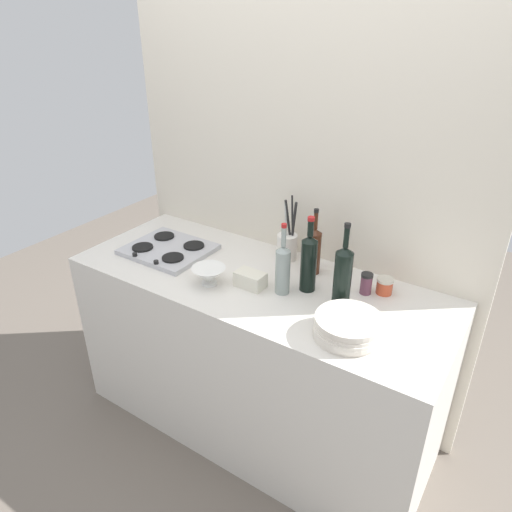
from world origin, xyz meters
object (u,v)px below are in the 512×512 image
Objects in this scene: wine_bottle_rightmost at (343,277)px; butter_dish at (250,279)px; utensil_crock at (287,245)px; condiment_jar_rear at (366,283)px; stovetop_hob at (168,249)px; wine_bottle_leftmost at (283,268)px; wine_bottle_mid_left at (314,250)px; wine_bottle_mid_right at (309,262)px; condiment_jar_front at (385,286)px; mixing_bowl at (209,275)px; plate_stack at (348,327)px.

wine_bottle_rightmost is 2.89× the size of butter_dish.
condiment_jar_rear is (0.45, -0.09, -0.03)m from utensil_crock.
stovetop_hob is 1.26× the size of wine_bottle_leftmost.
wine_bottle_mid_right is at bearing -71.56° from wine_bottle_mid_left.
utensil_crock is 0.46m from condiment_jar_rear.
wine_bottle_mid_right is 1.07× the size of utensil_crock.
wine_bottle_leftmost is 0.45m from condiment_jar_front.
condiment_jar_front is (1.07, 0.22, 0.02)m from stovetop_hob.
condiment_jar_front is at bearing 33.68° from condiment_jar_rear.
wine_bottle_mid_right is 2.24× the size of mixing_bowl.
condiment_jar_rear is (0.62, 0.32, 0.00)m from mixing_bowl.
wine_bottle_leftmost reaches higher than condiment_jar_front.
butter_dish is at bearing -152.25° from condiment_jar_front.
wine_bottle_mid_right is 0.27m from butter_dish.
condiment_jar_rear is (0.28, -0.04, -0.07)m from wine_bottle_mid_left.
utensil_crock reaches higher than plate_stack.
butter_dish is at bearing 168.99° from plate_stack.
butter_dish is at bearing -152.31° from wine_bottle_mid_right.
wine_bottle_mid_left is 0.50m from mixing_bowl.
wine_bottle_leftmost is 0.37m from condiment_jar_rear.
condiment_jar_front is (0.35, 0.01, -0.08)m from wine_bottle_mid_left.
wine_bottle_mid_left is at bearing 171.99° from condiment_jar_rear.
butter_dish is at bearing -5.51° from stovetop_hob.
condiment_jar_front is 0.08m from condiment_jar_rear.
wine_bottle_leftmost is at bearing 159.76° from plate_stack.
butter_dish is at bearing -171.71° from wine_bottle_rightmost.
mixing_bowl is at bearing -112.57° from utensil_crock.
plate_stack is 0.40m from wine_bottle_leftmost.
plate_stack reaches higher than stovetop_hob.
wine_bottle_mid_left is at bearing 56.90° from butter_dish.
wine_bottle_mid_left reaches higher than mixing_bowl.
mixing_bowl is (-0.68, 0.01, 0.00)m from plate_stack.
wine_bottle_mid_left is 3.33× the size of condiment_jar_rear.
wine_bottle_rightmost reaches higher than wine_bottle_mid_left.
condiment_jar_front is (0.01, 0.37, -0.01)m from plate_stack.
mixing_bowl reaches higher than stovetop_hob.
plate_stack is at bearing -8.20° from stovetop_hob.
utensil_crock is (0.55, 0.27, 0.06)m from stovetop_hob.
wine_bottle_leftmost is 2.11× the size of mixing_bowl.
wine_bottle_rightmost is (0.18, -0.06, 0.01)m from wine_bottle_mid_right.
utensil_crock is at bearing 116.25° from wine_bottle_leftmost.
wine_bottle_mid_left is at bearing 132.52° from plate_stack.
wine_bottle_rightmost is at bearing -117.66° from condiment_jar_front.
wine_bottle_rightmost reaches higher than mixing_bowl.
stovetop_hob is 4.28× the size of condiment_jar_rear.
wine_bottle_leftmost reaches higher than stovetop_hob.
condiment_jar_front is at bearing 27.80° from wine_bottle_mid_right.
condiment_jar_front reaches higher than stovetop_hob.
plate_stack is at bearing -91.36° from condiment_jar_front.
plate_stack is 0.81× the size of wine_bottle_leftmost.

